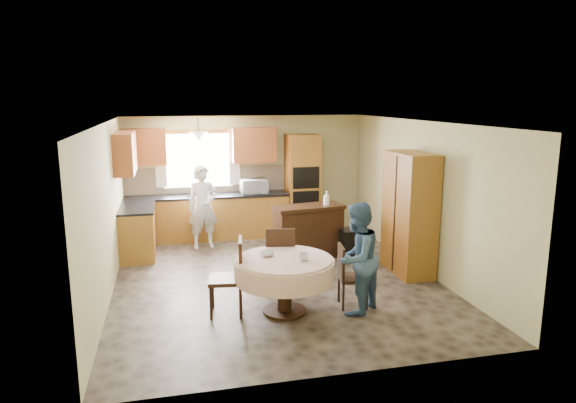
{
  "coord_description": "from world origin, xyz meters",
  "views": [
    {
      "loc": [
        -1.59,
        -7.68,
        2.87
      ],
      "look_at": [
        0.28,
        0.3,
        1.2
      ],
      "focal_mm": 32.0,
      "sensor_mm": 36.0,
      "label": 1
    }
  ],
  "objects_px": {
    "sideboard": "(308,233)",
    "chair_left": "(232,273)",
    "oven_tower": "(302,184)",
    "chair_right": "(348,273)",
    "chair_back": "(280,257)",
    "person_dining": "(357,258)",
    "dining_table": "(285,270)",
    "person_sink": "(203,207)",
    "cupboard": "(410,214)"
  },
  "relations": [
    {
      "from": "dining_table",
      "to": "chair_left",
      "type": "height_order",
      "value": "chair_left"
    },
    {
      "from": "oven_tower",
      "to": "cupboard",
      "type": "height_order",
      "value": "oven_tower"
    },
    {
      "from": "chair_left",
      "to": "chair_back",
      "type": "bearing_deg",
      "value": 133.22
    },
    {
      "from": "cupboard",
      "to": "person_dining",
      "type": "height_order",
      "value": "cupboard"
    },
    {
      "from": "chair_right",
      "to": "person_dining",
      "type": "distance_m",
      "value": 0.35
    },
    {
      "from": "cupboard",
      "to": "person_dining",
      "type": "relative_size",
      "value": 1.32
    },
    {
      "from": "oven_tower",
      "to": "person_dining",
      "type": "height_order",
      "value": "oven_tower"
    },
    {
      "from": "sideboard",
      "to": "dining_table",
      "type": "relative_size",
      "value": 0.94
    },
    {
      "from": "chair_left",
      "to": "chair_right",
      "type": "height_order",
      "value": "chair_left"
    },
    {
      "from": "person_sink",
      "to": "cupboard",
      "type": "bearing_deg",
      "value": -43.5
    },
    {
      "from": "person_sink",
      "to": "oven_tower",
      "type": "bearing_deg",
      "value": 7.52
    },
    {
      "from": "chair_back",
      "to": "person_dining",
      "type": "distance_m",
      "value": 1.24
    },
    {
      "from": "chair_left",
      "to": "chair_back",
      "type": "distance_m",
      "value": 0.95
    },
    {
      "from": "person_dining",
      "to": "cupboard",
      "type": "bearing_deg",
      "value": -177.48
    },
    {
      "from": "dining_table",
      "to": "chair_right",
      "type": "xyz_separation_m",
      "value": [
        0.9,
        0.01,
        -0.11
      ]
    },
    {
      "from": "sideboard",
      "to": "person_dining",
      "type": "height_order",
      "value": "person_dining"
    },
    {
      "from": "dining_table",
      "to": "chair_right",
      "type": "relative_size",
      "value": 1.52
    },
    {
      "from": "dining_table",
      "to": "chair_right",
      "type": "bearing_deg",
      "value": 0.44
    },
    {
      "from": "chair_back",
      "to": "chair_left",
      "type": "bearing_deg",
      "value": 45.76
    },
    {
      "from": "chair_right",
      "to": "person_dining",
      "type": "bearing_deg",
      "value": -161.25
    },
    {
      "from": "oven_tower",
      "to": "dining_table",
      "type": "xyz_separation_m",
      "value": [
        -1.29,
        -3.99,
        -0.46
      ]
    },
    {
      "from": "oven_tower",
      "to": "chair_left",
      "type": "height_order",
      "value": "oven_tower"
    },
    {
      "from": "person_dining",
      "to": "person_sink",
      "type": "bearing_deg",
      "value": -104.44
    },
    {
      "from": "dining_table",
      "to": "person_sink",
      "type": "relative_size",
      "value": 0.84
    },
    {
      "from": "chair_back",
      "to": "chair_right",
      "type": "distance_m",
      "value": 1.06
    },
    {
      "from": "oven_tower",
      "to": "chair_right",
      "type": "height_order",
      "value": "oven_tower"
    },
    {
      "from": "person_dining",
      "to": "chair_left",
      "type": "bearing_deg",
      "value": -52.41
    },
    {
      "from": "dining_table",
      "to": "person_sink",
      "type": "height_order",
      "value": "person_sink"
    },
    {
      "from": "chair_right",
      "to": "oven_tower",
      "type": "bearing_deg",
      "value": 2.35
    },
    {
      "from": "person_sink",
      "to": "person_dining",
      "type": "relative_size",
      "value": 1.05
    },
    {
      "from": "chair_back",
      "to": "chair_right",
      "type": "relative_size",
      "value": 1.16
    },
    {
      "from": "oven_tower",
      "to": "person_dining",
      "type": "relative_size",
      "value": 1.39
    },
    {
      "from": "sideboard",
      "to": "person_dining",
      "type": "distance_m",
      "value": 2.54
    },
    {
      "from": "oven_tower",
      "to": "dining_table",
      "type": "bearing_deg",
      "value": -107.96
    },
    {
      "from": "chair_left",
      "to": "person_sink",
      "type": "relative_size",
      "value": 0.65
    },
    {
      "from": "person_sink",
      "to": "dining_table",
      "type": "bearing_deg",
      "value": -84.65
    },
    {
      "from": "chair_right",
      "to": "person_sink",
      "type": "bearing_deg",
      "value": 35.31
    },
    {
      "from": "oven_tower",
      "to": "chair_right",
      "type": "bearing_deg",
      "value": -95.59
    },
    {
      "from": "sideboard",
      "to": "chair_left",
      "type": "height_order",
      "value": "chair_left"
    },
    {
      "from": "sideboard",
      "to": "chair_back",
      "type": "bearing_deg",
      "value": -126.55
    },
    {
      "from": "dining_table",
      "to": "person_sink",
      "type": "bearing_deg",
      "value": 103.97
    },
    {
      "from": "oven_tower",
      "to": "chair_left",
      "type": "distance_m",
      "value": 4.37
    },
    {
      "from": "dining_table",
      "to": "oven_tower",
      "type": "bearing_deg",
      "value": 72.04
    },
    {
      "from": "chair_back",
      "to": "chair_right",
      "type": "height_order",
      "value": "chair_back"
    },
    {
      "from": "oven_tower",
      "to": "chair_back",
      "type": "bearing_deg",
      "value": -109.97
    },
    {
      "from": "chair_left",
      "to": "person_dining",
      "type": "distance_m",
      "value": 1.68
    },
    {
      "from": "cupboard",
      "to": "person_sink",
      "type": "bearing_deg",
      "value": 145.11
    },
    {
      "from": "oven_tower",
      "to": "chair_right",
      "type": "xyz_separation_m",
      "value": [
        -0.39,
        -3.98,
        -0.57
      ]
    },
    {
      "from": "cupboard",
      "to": "chair_right",
      "type": "bearing_deg",
      "value": -142.17
    },
    {
      "from": "sideboard",
      "to": "chair_left",
      "type": "bearing_deg",
      "value": -135.51
    }
  ]
}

